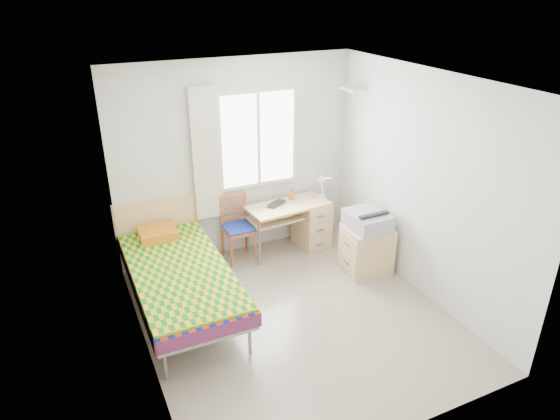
# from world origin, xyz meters

# --- Properties ---
(floor) EXTENTS (3.50, 3.50, 0.00)m
(floor) POSITION_xyz_m (0.00, 0.00, 0.00)
(floor) COLOR #BCAD93
(floor) RESTS_ON ground
(ceiling) EXTENTS (3.50, 3.50, 0.00)m
(ceiling) POSITION_xyz_m (0.00, 0.00, 2.60)
(ceiling) COLOR white
(ceiling) RESTS_ON wall_back
(wall_back) EXTENTS (3.20, 0.00, 3.20)m
(wall_back) POSITION_xyz_m (0.00, 1.75, 1.30)
(wall_back) COLOR silver
(wall_back) RESTS_ON ground
(wall_left) EXTENTS (0.00, 3.50, 3.50)m
(wall_left) POSITION_xyz_m (-1.60, 0.00, 1.30)
(wall_left) COLOR silver
(wall_left) RESTS_ON ground
(wall_right) EXTENTS (0.00, 3.50, 3.50)m
(wall_right) POSITION_xyz_m (1.60, 0.00, 1.30)
(wall_right) COLOR silver
(wall_right) RESTS_ON ground
(window) EXTENTS (1.10, 0.04, 1.30)m
(window) POSITION_xyz_m (0.30, 1.73, 1.55)
(window) COLOR white
(window) RESTS_ON wall_back
(curtain) EXTENTS (0.35, 0.05, 1.70)m
(curtain) POSITION_xyz_m (-0.42, 1.68, 1.45)
(curtain) COLOR #F4E6CA
(curtain) RESTS_ON wall_back
(floating_shelf) EXTENTS (0.20, 0.32, 0.03)m
(floating_shelf) POSITION_xyz_m (1.49, 1.40, 2.15)
(floating_shelf) COLOR white
(floating_shelf) RESTS_ON wall_right
(bed) EXTENTS (1.05, 2.22, 0.96)m
(bed) POSITION_xyz_m (-1.10, 0.75, 0.47)
(bed) COLOR gray
(bed) RESTS_ON floor
(desk) EXTENTS (1.15, 0.60, 0.69)m
(desk) POSITION_xyz_m (0.88, 1.41, 0.38)
(desk) COLOR tan
(desk) RESTS_ON floor
(chair) EXTENTS (0.39, 0.39, 0.88)m
(chair) POSITION_xyz_m (-0.10, 1.54, 0.50)
(chair) COLOR #AA4E21
(chair) RESTS_ON floor
(cabinet) EXTENTS (0.60, 0.54, 0.61)m
(cabinet) POSITION_xyz_m (1.26, 0.52, 0.30)
(cabinet) COLOR tan
(cabinet) RESTS_ON floor
(printer) EXTENTS (0.45, 0.52, 0.22)m
(printer) POSITION_xyz_m (1.25, 0.52, 0.72)
(printer) COLOR #A4A7AC
(printer) RESTS_ON cabinet
(laptop) EXTENTS (0.37, 0.32, 0.02)m
(laptop) POSITION_xyz_m (0.46, 1.45, 0.70)
(laptop) COLOR black
(laptop) RESTS_ON desk
(pen_cup) EXTENTS (0.08, 0.08, 0.09)m
(pen_cup) POSITION_xyz_m (0.70, 1.56, 0.74)
(pen_cup) COLOR #CA5D16
(pen_cup) RESTS_ON desk
(task_lamp) EXTENTS (0.22, 0.32, 0.40)m
(task_lamp) POSITION_xyz_m (1.06, 1.33, 0.94)
(task_lamp) COLOR white
(task_lamp) RESTS_ON desk
(book) EXTENTS (0.17, 0.22, 0.02)m
(book) POSITION_xyz_m (0.42, 1.37, 0.59)
(book) COLOR gray
(book) RESTS_ON desk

